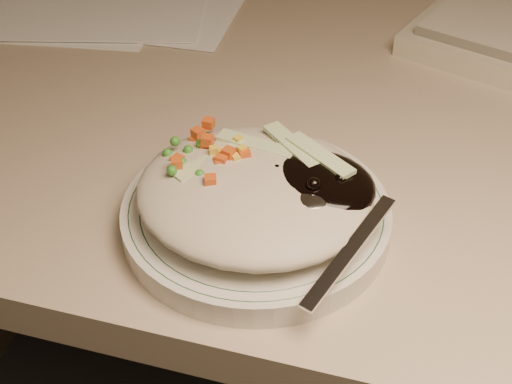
# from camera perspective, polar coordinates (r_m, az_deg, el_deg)

# --- Properties ---
(desk) EXTENTS (1.40, 0.70, 0.74)m
(desk) POSITION_cam_1_polar(r_m,az_deg,el_deg) (0.89, 7.53, -3.74)
(desk) COLOR tan
(desk) RESTS_ON ground
(plate) EXTENTS (0.22, 0.22, 0.02)m
(plate) POSITION_cam_1_polar(r_m,az_deg,el_deg) (0.59, 0.00, -1.94)
(plate) COLOR silver
(plate) RESTS_ON desk
(plate_rim) EXTENTS (0.21, 0.21, 0.00)m
(plate_rim) POSITION_cam_1_polar(r_m,az_deg,el_deg) (0.59, 0.00, -1.21)
(plate_rim) COLOR #144723
(plate_rim) RESTS_ON plate
(meal) EXTENTS (0.21, 0.19, 0.05)m
(meal) POSITION_cam_1_polar(r_m,az_deg,el_deg) (0.57, 0.39, 0.32)
(meal) COLOR #AEA48D
(meal) RESTS_ON plate
(papers) EXTENTS (0.42, 0.29, 0.00)m
(papers) POSITION_cam_1_polar(r_m,az_deg,el_deg) (0.99, -13.95, 14.60)
(papers) COLOR white
(papers) RESTS_ON desk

